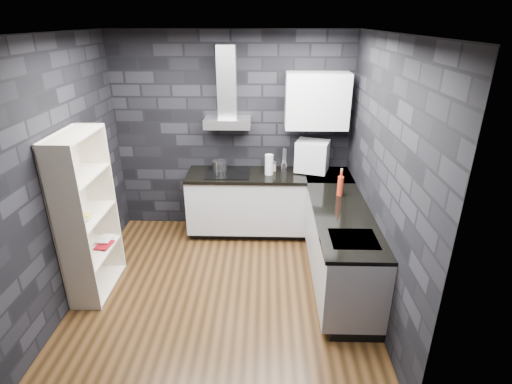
{
  "coord_description": "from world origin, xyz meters",
  "views": [
    {
      "loc": [
        0.46,
        -3.71,
        2.82
      ],
      "look_at": [
        0.35,
        0.45,
        1.0
      ],
      "focal_mm": 28.0,
      "sensor_mm": 36.0,
      "label": 1
    }
  ],
  "objects_px": {
    "fruit_bowl": "(83,217)",
    "appliance_garage": "(312,156)",
    "red_bottle": "(340,186)",
    "utensil_crock": "(284,167)",
    "pot": "(220,166)",
    "storage_jar": "(273,167)",
    "glass_vase": "(269,165)",
    "bookshelf": "(87,216)"
  },
  "relations": [
    {
      "from": "fruit_bowl",
      "to": "appliance_garage",
      "type": "bearing_deg",
      "value": 30.69
    },
    {
      "from": "storage_jar",
      "to": "appliance_garage",
      "type": "relative_size",
      "value": 0.27
    },
    {
      "from": "glass_vase",
      "to": "red_bottle",
      "type": "relative_size",
      "value": 1.16
    },
    {
      "from": "glass_vase",
      "to": "pot",
      "type": "bearing_deg",
      "value": 169.69
    },
    {
      "from": "utensil_crock",
      "to": "red_bottle",
      "type": "distance_m",
      "value": 1.02
    },
    {
      "from": "bookshelf",
      "to": "red_bottle",
      "type": "bearing_deg",
      "value": 18.99
    },
    {
      "from": "red_bottle",
      "to": "appliance_garage",
      "type": "bearing_deg",
      "value": 108.16
    },
    {
      "from": "pot",
      "to": "utensil_crock",
      "type": "xyz_separation_m",
      "value": [
        0.87,
        0.02,
        -0.01
      ]
    },
    {
      "from": "appliance_garage",
      "to": "fruit_bowl",
      "type": "bearing_deg",
      "value": -132.13
    },
    {
      "from": "storage_jar",
      "to": "appliance_garage",
      "type": "xyz_separation_m",
      "value": [
        0.52,
        -0.03,
        0.17
      ]
    },
    {
      "from": "appliance_garage",
      "to": "fruit_bowl",
      "type": "relative_size",
      "value": 1.96
    },
    {
      "from": "storage_jar",
      "to": "red_bottle",
      "type": "distance_m",
      "value": 1.12
    },
    {
      "from": "utensil_crock",
      "to": "fruit_bowl",
      "type": "xyz_separation_m",
      "value": [
        -2.12,
        -1.51,
        -0.02
      ]
    },
    {
      "from": "pot",
      "to": "red_bottle",
      "type": "relative_size",
      "value": 0.83
    },
    {
      "from": "bookshelf",
      "to": "fruit_bowl",
      "type": "height_order",
      "value": "bookshelf"
    },
    {
      "from": "red_bottle",
      "to": "bookshelf",
      "type": "distance_m",
      "value": 2.82
    },
    {
      "from": "utensil_crock",
      "to": "red_bottle",
      "type": "xyz_separation_m",
      "value": [
        0.63,
        -0.8,
        0.06
      ]
    },
    {
      "from": "pot",
      "to": "red_bottle",
      "type": "xyz_separation_m",
      "value": [
        1.5,
        -0.79,
        0.05
      ]
    },
    {
      "from": "pot",
      "to": "bookshelf",
      "type": "distance_m",
      "value": 1.89
    },
    {
      "from": "pot",
      "to": "glass_vase",
      "type": "height_order",
      "value": "glass_vase"
    },
    {
      "from": "pot",
      "to": "storage_jar",
      "type": "relative_size",
      "value": 1.76
    },
    {
      "from": "utensil_crock",
      "to": "fruit_bowl",
      "type": "distance_m",
      "value": 2.61
    },
    {
      "from": "glass_vase",
      "to": "storage_jar",
      "type": "bearing_deg",
      "value": 69.35
    },
    {
      "from": "red_bottle",
      "to": "fruit_bowl",
      "type": "height_order",
      "value": "red_bottle"
    },
    {
      "from": "pot",
      "to": "fruit_bowl",
      "type": "height_order",
      "value": "pot"
    },
    {
      "from": "utensil_crock",
      "to": "fruit_bowl",
      "type": "height_order",
      "value": "utensil_crock"
    },
    {
      "from": "appliance_garage",
      "to": "bookshelf",
      "type": "bearing_deg",
      "value": -133.61
    },
    {
      "from": "glass_vase",
      "to": "storage_jar",
      "type": "distance_m",
      "value": 0.17
    },
    {
      "from": "storage_jar",
      "to": "bookshelf",
      "type": "distance_m",
      "value": 2.43
    },
    {
      "from": "glass_vase",
      "to": "appliance_garage",
      "type": "xyz_separation_m",
      "value": [
        0.58,
        0.11,
        0.09
      ]
    },
    {
      "from": "glass_vase",
      "to": "fruit_bowl",
      "type": "distance_m",
      "value": 2.36
    },
    {
      "from": "glass_vase",
      "to": "red_bottle",
      "type": "bearing_deg",
      "value": -38.76
    },
    {
      "from": "utensil_crock",
      "to": "bookshelf",
      "type": "relative_size",
      "value": 0.06
    },
    {
      "from": "appliance_garage",
      "to": "fruit_bowl",
      "type": "distance_m",
      "value": 2.91
    },
    {
      "from": "pot",
      "to": "red_bottle",
      "type": "distance_m",
      "value": 1.69
    },
    {
      "from": "appliance_garage",
      "to": "bookshelf",
      "type": "distance_m",
      "value": 2.87
    },
    {
      "from": "pot",
      "to": "utensil_crock",
      "type": "relative_size",
      "value": 1.7
    },
    {
      "from": "bookshelf",
      "to": "fruit_bowl",
      "type": "xyz_separation_m",
      "value": [
        0.0,
        -0.09,
        0.04
      ]
    },
    {
      "from": "red_bottle",
      "to": "storage_jar",
      "type": "bearing_deg",
      "value": 134.07
    },
    {
      "from": "appliance_garage",
      "to": "red_bottle",
      "type": "relative_size",
      "value": 1.76
    },
    {
      "from": "fruit_bowl",
      "to": "red_bottle",
      "type": "bearing_deg",
      "value": 14.42
    },
    {
      "from": "glass_vase",
      "to": "bookshelf",
      "type": "bearing_deg",
      "value": -146.15
    }
  ]
}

